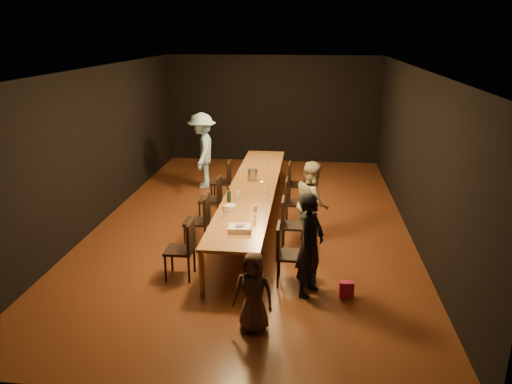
# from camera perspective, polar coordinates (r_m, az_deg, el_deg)

# --- Properties ---
(ground) EXTENTS (10.00, 10.00, 0.00)m
(ground) POSITION_cam_1_polar(r_m,az_deg,el_deg) (9.95, -0.37, -3.50)
(ground) COLOR #452311
(ground) RESTS_ON ground
(room_shell) EXTENTS (6.04, 10.04, 3.02)m
(room_shell) POSITION_cam_1_polar(r_m,az_deg,el_deg) (9.39, -0.40, 8.37)
(room_shell) COLOR black
(room_shell) RESTS_ON ground
(table) EXTENTS (0.90, 6.00, 0.75)m
(table) POSITION_cam_1_polar(r_m,az_deg,el_deg) (9.71, -0.38, 0.35)
(table) COLOR olive
(table) RESTS_ON ground
(chair_right_0) EXTENTS (0.42, 0.42, 0.93)m
(chair_right_0) POSITION_cam_1_polar(r_m,az_deg,el_deg) (7.51, 4.00, -7.14)
(chair_right_0) COLOR black
(chair_right_0) RESTS_ON ground
(chair_right_1) EXTENTS (0.42, 0.42, 0.93)m
(chair_right_1) POSITION_cam_1_polar(r_m,az_deg,el_deg) (8.61, 4.34, -3.75)
(chair_right_1) COLOR black
(chair_right_1) RESTS_ON ground
(chair_right_2) EXTENTS (0.42, 0.42, 0.93)m
(chair_right_2) POSITION_cam_1_polar(r_m,az_deg,el_deg) (9.73, 4.60, -1.14)
(chair_right_2) COLOR black
(chair_right_2) RESTS_ON ground
(chair_right_3) EXTENTS (0.42, 0.42, 0.93)m
(chair_right_3) POSITION_cam_1_polar(r_m,az_deg,el_deg) (10.87, 4.81, 0.92)
(chair_right_3) COLOR black
(chair_right_3) RESTS_ON ground
(chair_left_0) EXTENTS (0.42, 0.42, 0.93)m
(chair_left_0) POSITION_cam_1_polar(r_m,az_deg,el_deg) (7.75, -8.75, -6.49)
(chair_left_0) COLOR black
(chair_left_0) RESTS_ON ground
(chair_left_1) EXTENTS (0.42, 0.42, 0.93)m
(chair_left_1) POSITION_cam_1_polar(r_m,az_deg,el_deg) (8.82, -6.78, -3.29)
(chair_left_1) COLOR black
(chair_left_1) RESTS_ON ground
(chair_left_2) EXTENTS (0.42, 0.42, 0.93)m
(chair_left_2) POSITION_cam_1_polar(r_m,az_deg,el_deg) (9.92, -5.26, -0.79)
(chair_left_2) COLOR black
(chair_left_2) RESTS_ON ground
(chair_left_3) EXTENTS (0.42, 0.42, 0.93)m
(chair_left_3) POSITION_cam_1_polar(r_m,az_deg,el_deg) (11.04, -4.05, 1.21)
(chair_left_3) COLOR black
(chair_left_3) RESTS_ON ground
(woman_birthday) EXTENTS (0.56, 0.66, 1.53)m
(woman_birthday) POSITION_cam_1_polar(r_m,az_deg,el_deg) (7.12, 6.19, -6.01)
(woman_birthday) COLOR black
(woman_birthday) RESTS_ON ground
(woman_tan) EXTENTS (0.68, 0.81, 1.49)m
(woman_tan) POSITION_cam_1_polar(r_m,az_deg,el_deg) (8.89, 6.41, -1.18)
(woman_tan) COLOR beige
(woman_tan) RESTS_ON ground
(man_blue) EXTENTS (0.84, 1.26, 1.81)m
(man_blue) POSITION_cam_1_polar(r_m,az_deg,el_deg) (12.03, -6.17, 4.72)
(man_blue) COLOR #99CCED
(man_blue) RESTS_ON ground
(child) EXTENTS (0.57, 0.42, 1.06)m
(child) POSITION_cam_1_polar(r_m,az_deg,el_deg) (6.35, -0.31, -11.41)
(child) COLOR #432D25
(child) RESTS_ON ground
(gift_bag_red) EXTENTS (0.21, 0.12, 0.24)m
(gift_bag_red) POSITION_cam_1_polar(r_m,az_deg,el_deg) (7.37, 10.30, -10.91)
(gift_bag_red) COLOR #C81E50
(gift_bag_red) RESTS_ON ground
(gift_bag_blue) EXTENTS (0.26, 0.20, 0.29)m
(gift_bag_blue) POSITION_cam_1_polar(r_m,az_deg,el_deg) (7.70, 5.90, -9.17)
(gift_bag_blue) COLOR #225995
(gift_bag_blue) RESTS_ON ground
(birthday_cake) EXTENTS (0.37, 0.31, 0.08)m
(birthday_cake) POSITION_cam_1_polar(r_m,az_deg,el_deg) (7.58, -1.85, -4.17)
(birthday_cake) COLOR white
(birthday_cake) RESTS_ON table
(plate_stack) EXTENTS (0.26, 0.26, 0.11)m
(plate_stack) POSITION_cam_1_polar(r_m,az_deg,el_deg) (8.37, -2.92, -1.87)
(plate_stack) COLOR white
(plate_stack) RESTS_ON table
(champagne_bottle) EXTENTS (0.09, 0.09, 0.30)m
(champagne_bottle) POSITION_cam_1_polar(r_m,az_deg,el_deg) (8.80, -3.11, -0.22)
(champagne_bottle) COLOR black
(champagne_bottle) RESTS_ON table
(ice_bucket) EXTENTS (0.26, 0.26, 0.22)m
(ice_bucket) POSITION_cam_1_polar(r_m,az_deg,el_deg) (10.15, -0.38, 2.07)
(ice_bucket) COLOR #B8B7BC
(ice_bucket) RESTS_ON table
(wineglass_0) EXTENTS (0.06, 0.06, 0.21)m
(wineglass_0) POSITION_cam_1_polar(r_m,az_deg,el_deg) (8.10, -3.64, -2.23)
(wineglass_0) COLOR beige
(wineglass_0) RESTS_ON table
(wineglass_1) EXTENTS (0.06, 0.06, 0.21)m
(wineglass_1) POSITION_cam_1_polar(r_m,az_deg,el_deg) (8.08, -0.11, -2.23)
(wineglass_1) COLOR beige
(wineglass_1) RESTS_ON table
(wineglass_2) EXTENTS (0.06, 0.06, 0.21)m
(wineglass_2) POSITION_cam_1_polar(r_m,az_deg,el_deg) (8.78, -2.08, -0.56)
(wineglass_2) COLOR silver
(wineglass_2) RESTS_ON table
(wineglass_3) EXTENTS (0.06, 0.06, 0.21)m
(wineglass_3) POSITION_cam_1_polar(r_m,az_deg,el_deg) (9.11, 1.07, 0.14)
(wineglass_3) COLOR beige
(wineglass_3) RESTS_ON table
(wineglass_4) EXTENTS (0.06, 0.06, 0.21)m
(wineglass_4) POSITION_cam_1_polar(r_m,az_deg,el_deg) (10.21, -1.78, 2.11)
(wineglass_4) COLOR silver
(wineglass_4) RESTS_ON table
(wineglass_5) EXTENTS (0.06, 0.06, 0.21)m
(wineglass_5) POSITION_cam_1_polar(r_m,az_deg,el_deg) (10.72, 1.27, 2.90)
(wineglass_5) COLOR silver
(wineglass_5) RESTS_ON table
(tealight_near) EXTENTS (0.05, 0.05, 0.03)m
(tealight_near) POSITION_cam_1_polar(r_m,az_deg,el_deg) (7.61, -1.17, -4.26)
(tealight_near) COLOR #B2B7B2
(tealight_near) RESTS_ON table
(tealight_mid) EXTENTS (0.05, 0.05, 0.03)m
(tealight_mid) POSITION_cam_1_polar(r_m,az_deg,el_deg) (9.90, 0.64, 1.08)
(tealight_mid) COLOR #B2B7B2
(tealight_mid) RESTS_ON table
(tealight_far) EXTENTS (0.05, 0.05, 0.03)m
(tealight_far) POSITION_cam_1_polar(r_m,az_deg,el_deg) (11.24, 1.34, 3.14)
(tealight_far) COLOR #B2B7B2
(tealight_far) RESTS_ON table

